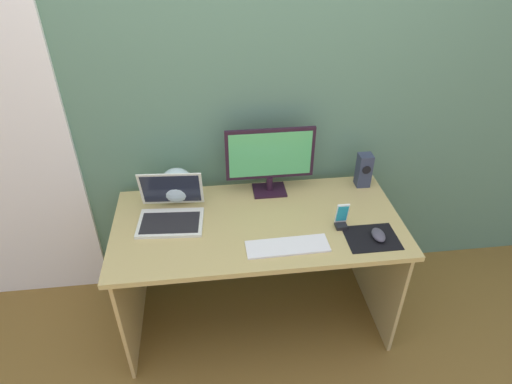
{
  "coord_description": "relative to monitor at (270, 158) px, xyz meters",
  "views": [
    {
      "loc": [
        -0.22,
        -1.71,
        2.08
      ],
      "look_at": [
        -0.01,
        -0.02,
        0.91
      ],
      "focal_mm": 30.51,
      "sensor_mm": 36.0,
      "label": 1
    }
  ],
  "objects": [
    {
      "name": "ground_plane",
      "position": [
        -0.1,
        -0.26,
        -0.93
      ],
      "size": [
        8.0,
        8.0,
        0.0
      ],
      "primitive_type": "plane",
      "color": "brown"
    },
    {
      "name": "wall_back",
      "position": [
        -0.1,
        0.16,
        0.32
      ],
      "size": [
        6.0,
        0.04,
        2.5
      ],
      "primitive_type": "cube",
      "color": "#537B62",
      "rests_on": "ground_plane"
    },
    {
      "name": "desk",
      "position": [
        -0.1,
        -0.26,
        -0.36
      ],
      "size": [
        1.46,
        0.71,
        0.72
      ],
      "color": "tan",
      "rests_on": "ground_plane"
    },
    {
      "name": "monitor",
      "position": [
        0.0,
        0.0,
        0.0
      ],
      "size": [
        0.47,
        0.14,
        0.38
      ],
      "color": "black",
      "rests_on": "desk"
    },
    {
      "name": "speaker_right",
      "position": [
        0.53,
        0.0,
        -0.11
      ],
      "size": [
        0.08,
        0.08,
        0.19
      ],
      "color": "#2E364C",
      "rests_on": "desk"
    },
    {
      "name": "laptop",
      "position": [
        -0.53,
        -0.18,
        -0.16
      ],
      "size": [
        0.34,
        0.3,
        0.23
      ],
      "color": "silver",
      "rests_on": "desk"
    },
    {
      "name": "fishbowl",
      "position": [
        -0.5,
        -0.01,
        -0.12
      ],
      "size": [
        0.19,
        0.19,
        0.19
      ],
      "primitive_type": "sphere",
      "color": "silver",
      "rests_on": "desk"
    },
    {
      "name": "keyboard_external",
      "position": [
        0.02,
        -0.47,
        -0.21
      ],
      "size": [
        0.39,
        0.13,
        0.01
      ],
      "primitive_type": "cube",
      "rotation": [
        0.0,
        0.0,
        0.02
      ],
      "color": "silver",
      "rests_on": "desk"
    },
    {
      "name": "mousepad",
      "position": [
        0.43,
        -0.45,
        -0.21
      ],
      "size": [
        0.25,
        0.2,
        0.0
      ],
      "primitive_type": "cube",
      "color": "black",
      "rests_on": "desk"
    },
    {
      "name": "mouse",
      "position": [
        0.46,
        -0.46,
        -0.19
      ],
      "size": [
        0.06,
        0.1,
        0.04
      ],
      "primitive_type": "ellipsoid",
      "rotation": [
        0.0,
        0.0,
        -0.01
      ],
      "color": "#43404D",
      "rests_on": "mousepad"
    },
    {
      "name": "phone_in_dock",
      "position": [
        0.31,
        -0.35,
        -0.16
      ],
      "size": [
        0.06,
        0.05,
        0.14
      ],
      "color": "black",
      "rests_on": "desk"
    }
  ]
}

